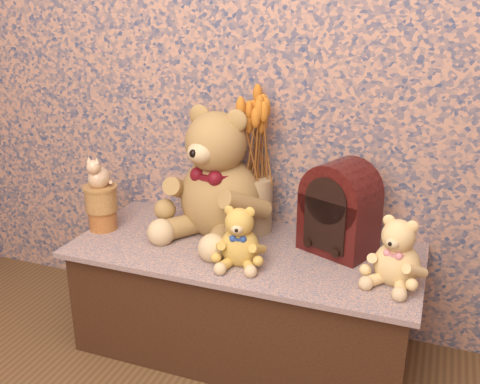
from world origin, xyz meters
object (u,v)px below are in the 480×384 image
object	(u,v)px
cat_figurine	(98,171)
biscuit_tin_lower	(103,219)
teddy_medium	(240,232)
cathedral_radio	(340,207)
ceramic_vase	(256,204)
teddy_small	(398,248)
teddy_large	(220,166)

from	to	relation	value
cat_figurine	biscuit_tin_lower	bearing A→B (deg)	0.00
teddy_medium	cathedral_radio	world-z (taller)	cathedral_radio
cat_figurine	cathedral_radio	bearing A→B (deg)	4.42
ceramic_vase	teddy_small	bearing A→B (deg)	-22.63
teddy_medium	cat_figurine	bearing A→B (deg)	161.47
ceramic_vase	cathedral_radio	bearing A→B (deg)	-10.95
ceramic_vase	biscuit_tin_lower	distance (m)	0.62
teddy_medium	teddy_small	xyz separation A→B (m)	(0.53, 0.05, 0.01)
teddy_medium	cathedral_radio	bearing A→B (deg)	25.25
teddy_medium	biscuit_tin_lower	xyz separation A→B (m)	(-0.62, 0.08, -0.07)
teddy_medium	ceramic_vase	xyz separation A→B (m)	(-0.04, 0.29, -0.01)
teddy_medium	teddy_small	world-z (taller)	teddy_small
teddy_medium	teddy_large	bearing A→B (deg)	114.95
teddy_medium	cathedral_radio	size ratio (longest dim) A/B	0.67
cathedral_radio	teddy_medium	bearing A→B (deg)	-121.17
teddy_small	biscuit_tin_lower	xyz separation A→B (m)	(-1.15, 0.03, -0.08)
cathedral_radio	cat_figurine	size ratio (longest dim) A/B	2.61
teddy_small	cathedral_radio	xyz separation A→B (m)	(-0.23, 0.17, 0.05)
teddy_large	cat_figurine	world-z (taller)	teddy_large
teddy_medium	teddy_small	size ratio (longest dim) A/B	0.93
cathedral_radio	biscuit_tin_lower	world-z (taller)	cathedral_radio
cathedral_radio	ceramic_vase	world-z (taller)	cathedral_radio
teddy_medium	ceramic_vase	bearing A→B (deg)	87.17
ceramic_vase	teddy_large	bearing A→B (deg)	-156.77
teddy_large	cat_figurine	distance (m)	0.48
cathedral_radio	biscuit_tin_lower	distance (m)	0.95
teddy_small	biscuit_tin_lower	size ratio (longest dim) A/B	2.21
biscuit_tin_lower	teddy_small	bearing A→B (deg)	-1.57
teddy_large	cathedral_radio	size ratio (longest dim) A/B	1.57
teddy_large	ceramic_vase	xyz separation A→B (m)	(0.13, 0.06, -0.16)
teddy_medium	biscuit_tin_lower	world-z (taller)	teddy_medium
teddy_medium	ceramic_vase	size ratio (longest dim) A/B	1.05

